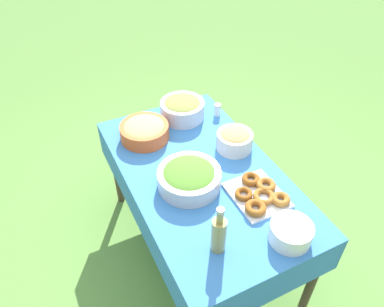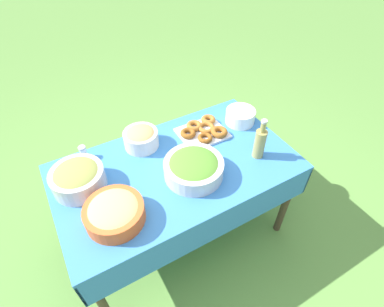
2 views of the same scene
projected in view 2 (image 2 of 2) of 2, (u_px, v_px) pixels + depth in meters
ground_plane at (180, 230)px, 2.30m from camera, size 14.00×14.00×0.00m
picnic_table at (177, 177)px, 1.87m from camera, size 1.44×0.83×0.72m
salad_bowl at (194, 167)px, 1.71m from camera, size 0.34×0.34×0.12m
pasta_bowl at (114, 212)px, 1.49m from camera, size 0.30×0.30×0.12m
donut_platter at (203, 130)px, 2.00m from camera, size 0.33×0.28×0.05m
plate_stack at (240, 116)px, 2.08m from camera, size 0.20×0.20×0.10m
olive_oil_bottle at (260, 143)px, 1.79m from camera, size 0.07×0.07×0.28m
bread_bowl at (141, 137)px, 1.89m from camera, size 0.22×0.22×0.13m
olive_bowl at (78, 178)px, 1.64m from camera, size 0.29×0.29×0.14m
salt_shaker at (83, 152)px, 1.83m from camera, size 0.04×0.04×0.08m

